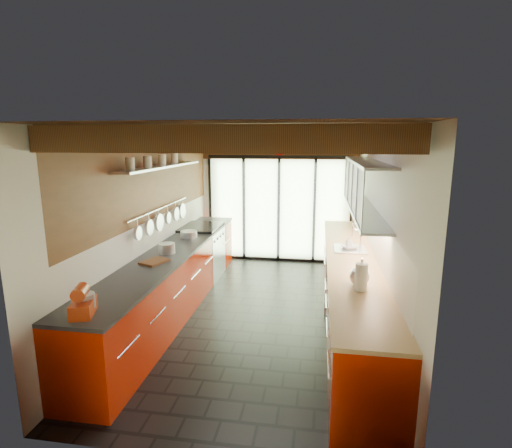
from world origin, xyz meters
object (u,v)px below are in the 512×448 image
at_px(kettle, 359,275).
at_px(soap_bottle, 349,242).
at_px(stand_mixer, 83,303).
at_px(paper_towel, 361,277).
at_px(bowl, 350,247).

relative_size(kettle, soap_bottle, 1.65).
bearing_deg(kettle, stand_mixer, -155.26).
height_order(kettle, paper_towel, paper_towel).
bearing_deg(bowl, stand_mixer, -133.87).
relative_size(kettle, paper_towel, 0.79).
xyz_separation_m(stand_mixer, bowl, (2.54, 2.64, -0.08)).
bearing_deg(stand_mixer, bowl, 46.13).
bearing_deg(bowl, soap_bottle, 90.00).
bearing_deg(kettle, paper_towel, -90.00).
bearing_deg(paper_towel, bowl, 90.00).
height_order(stand_mixer, soap_bottle, stand_mixer).
relative_size(stand_mixer, bowl, 1.50).
bearing_deg(stand_mixer, kettle, 24.74).
height_order(stand_mixer, bowl, stand_mixer).
distance_m(paper_towel, soap_bottle, 1.74).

